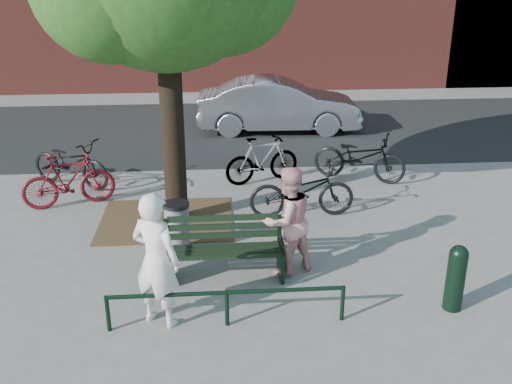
{
  "coord_description": "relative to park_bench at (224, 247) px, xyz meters",
  "views": [
    {
      "loc": [
        -0.13,
        -7.45,
        4.28
      ],
      "look_at": [
        0.55,
        1.0,
        0.97
      ],
      "focal_mm": 40.0,
      "sensor_mm": 36.0,
      "label": 1
    }
  ],
  "objects": [
    {
      "name": "parked_car",
      "position": [
        1.77,
        8.18,
        0.27
      ],
      "size": [
        4.59,
        1.78,
        1.49
      ],
      "primitive_type": "imported",
      "rotation": [
        0.0,
        0.0,
        1.53
      ],
      "color": "gray",
      "rests_on": "ground"
    },
    {
      "name": "guard_railing",
      "position": [
        0.0,
        -1.28,
        -0.08
      ],
      "size": [
        3.06,
        0.06,
        0.51
      ],
      "color": "black",
      "rests_on": "ground"
    },
    {
      "name": "bicycle_a",
      "position": [
        -3.11,
        4.11,
        0.03
      ],
      "size": [
        2.04,
        1.55,
        1.03
      ],
      "primitive_type": "imported",
      "rotation": [
        0.0,
        0.0,
        1.06
      ],
      "color": "black",
      "rests_on": "ground"
    },
    {
      "name": "bicycle_c",
      "position": [
        1.49,
        2.12,
        0.03
      ],
      "size": [
        1.95,
        0.72,
        1.02
      ],
      "primitive_type": "imported",
      "rotation": [
        0.0,
        0.0,
        1.59
      ],
      "color": "black",
      "rests_on": "ground"
    },
    {
      "name": "person_right",
      "position": [
        0.95,
        0.07,
        0.36
      ],
      "size": [
        1.01,
        0.93,
        1.67
      ],
      "primitive_type": "imported",
      "rotation": [
        0.0,
        0.0,
        3.61
      ],
      "color": "pink",
      "rests_on": "ground"
    },
    {
      "name": "bicycle_b",
      "position": [
        -2.89,
        2.97,
        0.04
      ],
      "size": [
        1.81,
        0.97,
        1.05
      ],
      "primitive_type": "imported",
      "rotation": [
        0.0,
        0.0,
        1.86
      ],
      "color": "#5C0D15",
      "rests_on": "ground"
    },
    {
      "name": "bicycle_e",
      "position": [
        3.04,
        3.98,
        0.05
      ],
      "size": [
        2.1,
        1.51,
        1.05
      ],
      "primitive_type": "imported",
      "rotation": [
        0.0,
        0.0,
        1.11
      ],
      "color": "black",
      "rests_on": "ground"
    },
    {
      "name": "park_bench",
      "position": [
        0.0,
        0.0,
        0.0
      ],
      "size": [
        1.74,
        0.54,
        0.97
      ],
      "color": "black",
      "rests_on": "ground"
    },
    {
      "name": "dirt_pit",
      "position": [
        -1.0,
        2.12,
        -0.47
      ],
      "size": [
        2.4,
        2.0,
        0.02
      ],
      "primitive_type": "cube",
      "color": "brown",
      "rests_on": "ground"
    },
    {
      "name": "person_left",
      "position": [
        -0.87,
        -1.13,
        0.42
      ],
      "size": [
        0.78,
        0.7,
        1.8
      ],
      "primitive_type": "imported",
      "rotation": [
        0.0,
        0.0,
        2.63
      ],
      "color": "white",
      "rests_on": "ground"
    },
    {
      "name": "bicycle_d",
      "position": [
        0.93,
        4.01,
        0.03
      ],
      "size": [
        1.75,
        1.02,
        1.01
      ],
      "primitive_type": "imported",
      "rotation": [
        0.0,
        0.0,
        1.92
      ],
      "color": "gray",
      "rests_on": "ground"
    },
    {
      "name": "litter_bin",
      "position": [
        -0.72,
        0.82,
        -0.04
      ],
      "size": [
        0.42,
        0.42,
        0.87
      ],
      "color": "gray",
      "rests_on": "ground"
    },
    {
      "name": "road",
      "position": [
        0.0,
        8.42,
        -0.47
      ],
      "size": [
        40.0,
        7.0,
        0.01
      ],
      "primitive_type": "cube",
      "color": "black",
      "rests_on": "ground"
    },
    {
      "name": "bollard",
      "position": [
        3.05,
        -1.13,
        0.03
      ],
      "size": [
        0.25,
        0.25,
        0.94
      ],
      "color": "black",
      "rests_on": "ground"
    },
    {
      "name": "ground",
      "position": [
        0.0,
        -0.08,
        -0.48
      ],
      "size": [
        90.0,
        90.0,
        0.0
      ],
      "primitive_type": "plane",
      "color": "gray",
      "rests_on": "ground"
    }
  ]
}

